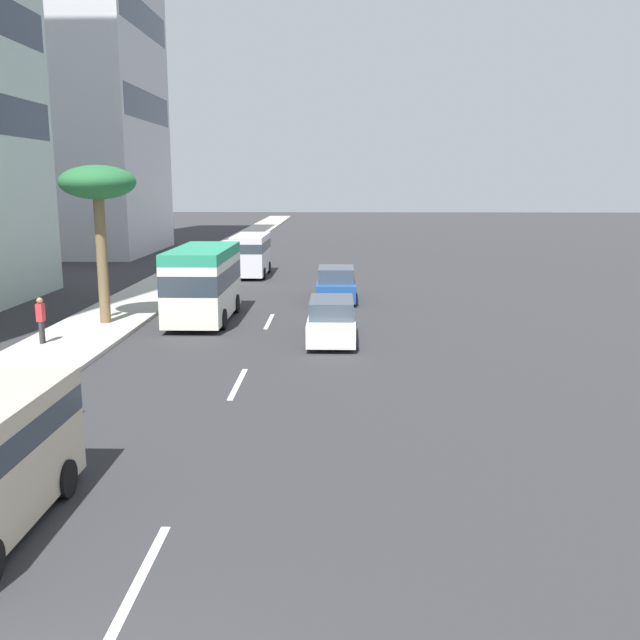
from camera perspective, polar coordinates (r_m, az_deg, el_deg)
ground_plane at (r=37.66m, az=-2.95°, el=2.24°), size 198.00×198.00×0.00m
sidewalk_right at (r=38.79m, az=-13.07°, el=2.34°), size 162.00×3.47×0.15m
lane_stripe_near at (r=11.52m, az=-14.35°, el=-19.62°), size 3.20×0.16×0.01m
lane_stripe_mid at (r=20.86m, az=-6.65°, el=-5.14°), size 3.20×0.16×0.01m
lane_stripe_far at (r=29.87m, az=-4.13°, el=-0.11°), size 3.20×0.16×0.01m
van_lead at (r=44.28m, az=-5.60°, el=5.45°), size 5.32×2.09×2.57m
minibus_second at (r=30.13m, az=-9.42°, el=3.13°), size 6.29×2.42×3.11m
car_fourth at (r=34.98m, az=1.31°, el=2.88°), size 4.54×1.94×1.68m
car_fifth at (r=26.22m, az=0.94°, el=-0.01°), size 4.78×1.80×1.59m
pedestrian_near_lamp at (r=31.25m, az=-16.92°, el=1.90°), size 0.36×0.28×1.66m
pedestrian_mid_block at (r=26.87m, az=-21.64°, el=0.13°), size 0.32×0.22×1.65m
palm_tree at (r=29.63m, az=-17.53°, el=10.14°), size 2.98×2.98×6.32m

